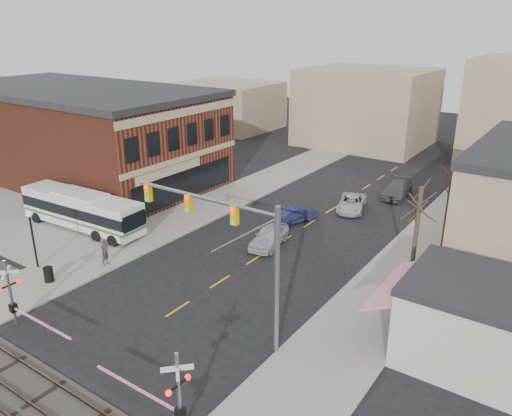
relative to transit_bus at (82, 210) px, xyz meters
The scene contains 23 objects.
ground 16.11m from the transit_bus, 24.27° to the right, with size 160.00×160.00×0.00m, color black.
sidewalk_west 14.45m from the transit_bus, 69.15° to the left, with size 5.00×60.00×0.12m, color gray.
sidewalk_east 27.64m from the transit_bus, 29.09° to the left, with size 5.00×60.00×0.12m, color gray.
plaza_west 7.74m from the transit_bus, 167.88° to the right, with size 20.00×10.00×0.11m, color gray.
ballast_strip 20.71m from the transit_bus, 44.96° to the right, with size 160.00×5.00×0.06m, color #332D28.
rail_tracks 20.70m from the transit_bus, 44.96° to the right, with size 160.00×3.91×0.14m.
brick_building 15.86m from the transit_bus, 142.75° to the left, with size 30.40×15.40×9.60m.
awning_shop 30.58m from the transit_bus, ahead, with size 9.74×6.20×4.30m.
tree_east_a 25.75m from the transit_bus, 12.17° to the left, with size 0.28×0.28×6.75m.
tree_east_b 27.90m from the transit_bus, 24.19° to the left, with size 0.28×0.28×6.30m.
tree_east_c 32.20m from the transit_bus, 37.17° to the left, with size 0.28×0.28×7.20m.
transit_bus is the anchor object (origin of this frame).
traffic_signal_mast 19.93m from the transit_bus, 13.92° to the right, with size 9.20×0.30×8.00m.
rr_crossing_west 13.96m from the transit_bus, 51.39° to the right, with size 5.60×1.36×4.00m.
rr_crossing_east 23.82m from the transit_bus, 28.87° to the right, with size 5.60×1.36×4.00m.
street_lamp 7.11m from the transit_bus, 63.22° to the right, with size 0.44×0.44×4.12m.
trash_bin 9.01m from the transit_bus, 51.29° to the right, with size 0.60×0.60×1.00m, color black.
car_a 15.38m from the transit_bus, 22.72° to the left, with size 1.81×4.49×1.53m, color #A9A9AE.
car_b 17.40m from the transit_bus, 39.86° to the left, with size 1.45×4.15×1.37m, color #1A1E41.
car_c 23.02m from the transit_bus, 45.62° to the left, with size 2.18×4.73×1.31m, color #BABABA.
car_d 28.79m from the transit_bus, 51.00° to the left, with size 2.07×5.10×1.48m, color #49484E.
pedestrian_near 7.56m from the transit_bus, 26.37° to the right, with size 0.72×0.47×1.97m, color #4C3E3D.
pedestrian_far 4.78m from the transit_bus, ahead, with size 0.93×0.73×1.92m, color #303754.
Camera 1 is at (18.27, -16.27, 15.99)m, focal length 35.00 mm.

